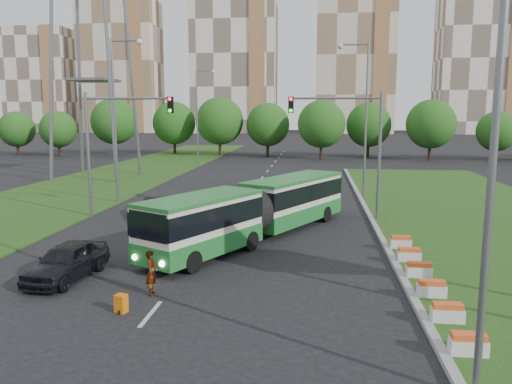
# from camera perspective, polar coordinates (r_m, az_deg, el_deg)

# --- Properties ---
(ground) EXTENTS (360.00, 360.00, 0.00)m
(ground) POSITION_cam_1_polar(r_m,az_deg,el_deg) (22.60, 0.29, -8.24)
(ground) COLOR black
(ground) RESTS_ON ground
(grass_median) EXTENTS (14.00, 60.00, 0.15)m
(grass_median) POSITION_cam_1_polar(r_m,az_deg,el_deg) (31.99, 25.93, -3.87)
(grass_median) COLOR #224614
(grass_median) RESTS_ON ground
(median_kerb) EXTENTS (0.30, 60.00, 0.18)m
(median_kerb) POSITION_cam_1_polar(r_m,az_deg,el_deg) (30.40, 13.45, -3.80)
(median_kerb) COLOR gray
(median_kerb) RESTS_ON ground
(left_verge) EXTENTS (12.00, 110.00, 0.10)m
(left_verge) POSITION_cam_1_polar(r_m,az_deg,el_deg) (51.16, -16.88, 1.16)
(left_verge) COLOR #224614
(left_verge) RESTS_ON ground
(lane_markings) EXTENTS (0.20, 100.00, 0.01)m
(lane_markings) POSITION_cam_1_polar(r_m,az_deg,el_deg) (42.33, -0.72, -0.09)
(lane_markings) COLOR #ABABA4
(lane_markings) RESTS_ON ground
(flower_planters) EXTENTS (1.10, 11.50, 0.60)m
(flower_planters) POSITION_cam_1_polar(r_m,az_deg,el_deg) (20.41, 18.76, -9.33)
(flower_planters) COLOR silver
(flower_planters) RESTS_ON grass_median
(traffic_mast_median) EXTENTS (5.76, 0.32, 8.00)m
(traffic_mast_median) POSITION_cam_1_polar(r_m,az_deg,el_deg) (31.56, 11.07, 6.39)
(traffic_mast_median) COLOR slate
(traffic_mast_median) RESTS_ON ground
(traffic_mast_left) EXTENTS (5.76, 0.32, 8.00)m
(traffic_mast_left) POSITION_cam_1_polar(r_m,az_deg,el_deg) (33.05, -16.17, 6.32)
(traffic_mast_left) COLOR slate
(traffic_mast_left) RESTS_ON ground
(street_lamps) EXTENTS (36.00, 60.00, 12.00)m
(street_lamps) POSITION_cam_1_polar(r_m,az_deg,el_deg) (31.91, -3.08, 7.74)
(street_lamps) COLOR slate
(street_lamps) RESTS_ON ground
(tree_line) EXTENTS (120.00, 8.00, 9.00)m
(tree_line) POSITION_cam_1_polar(r_m,az_deg,el_deg) (76.85, 12.46, 7.17)
(tree_line) COLOR #1C5316
(tree_line) RESTS_ON ground
(apartment_tower_west) EXTENTS (26.00, 15.00, 48.00)m
(apartment_tower_west) POSITION_cam_1_polar(r_m,az_deg,el_deg) (185.03, -15.17, 14.09)
(apartment_tower_west) COLOR beige
(apartment_tower_west) RESTS_ON ground
(apartment_tower_cwest) EXTENTS (28.00, 15.00, 52.00)m
(apartment_tower_cwest) POSITION_cam_1_polar(r_m,az_deg,el_deg) (174.69, -2.46, 15.36)
(apartment_tower_cwest) COLOR silver
(apartment_tower_cwest) RESTS_ON ground
(apartment_tower_ceast) EXTENTS (25.00, 15.00, 50.00)m
(apartment_tower_ceast) POSITION_cam_1_polar(r_m,az_deg,el_deg) (172.88, 11.22, 14.94)
(apartment_tower_ceast) COLOR beige
(apartment_tower_ceast) RESTS_ON ground
(apartment_tower_east) EXTENTS (27.00, 15.00, 47.00)m
(apartment_tower_east) POSITION_cam_1_polar(r_m,az_deg,el_deg) (180.12, 24.37, 13.60)
(apartment_tower_east) COLOR silver
(apartment_tower_east) RESTS_ON ground
(midrise_west) EXTENTS (22.00, 14.00, 36.00)m
(midrise_west) POSITION_cam_1_polar(r_m,az_deg,el_deg) (197.50, -23.37, 11.58)
(midrise_west) COLOR silver
(midrise_west) RESTS_ON ground
(articulated_bus) EXTENTS (2.43, 15.61, 2.57)m
(articulated_bus) POSITION_cam_1_polar(r_m,az_deg,el_deg) (26.81, -0.57, -2.01)
(articulated_bus) COLOR beige
(articulated_bus) RESTS_ON ground
(car_left_near) EXTENTS (2.23, 4.56, 1.50)m
(car_left_near) POSITION_cam_1_polar(r_m,az_deg,el_deg) (21.88, -20.80, -7.38)
(car_left_near) COLOR black
(car_left_near) RESTS_ON ground
(car_left_far) EXTENTS (2.04, 4.14, 1.30)m
(car_left_far) POSITION_cam_1_polar(r_m,az_deg,el_deg) (33.11, -11.47, -1.69)
(car_left_far) COLOR black
(car_left_far) RESTS_ON ground
(pedestrian) EXTENTS (0.44, 0.64, 1.69)m
(pedestrian) POSITION_cam_1_polar(r_m,az_deg,el_deg) (19.13, -11.84, -9.02)
(pedestrian) COLOR gray
(pedestrian) RESTS_ON ground
(shopping_trolley) EXTENTS (0.37, 0.39, 0.63)m
(shopping_trolley) POSITION_cam_1_polar(r_m,az_deg,el_deg) (17.91, -15.16, -12.21)
(shopping_trolley) COLOR #D9650B
(shopping_trolley) RESTS_ON ground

